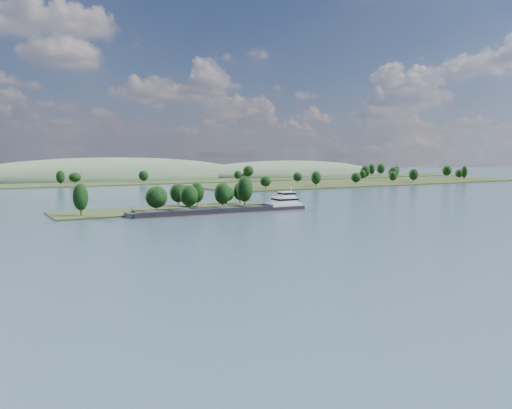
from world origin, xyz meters
TOP-DOWN VIEW (x-y plane):
  - ground at (0.00, 120.00)m, footprint 1800.00×1800.00m
  - tree_island at (6.10, 178.22)m, footprint 100.00×30.00m
  - right_bank at (232.69, 300.02)m, footprint 320.00×90.00m
  - back_shoreline at (10.69, 399.88)m, footprint 900.00×60.00m
  - hill_east at (260.00, 470.00)m, footprint 260.00×140.00m
  - hill_west at (60.00, 500.00)m, footprint 320.00×160.00m
  - cargo_barge at (20.33, 160.07)m, footprint 79.09×13.89m

SIDE VIEW (x-z plane):
  - ground at x=0.00m, z-range 0.00..0.00m
  - hill_east at x=260.00m, z-range -18.00..18.00m
  - hill_west at x=60.00m, z-range -22.00..22.00m
  - back_shoreline at x=10.69m, z-range -6.91..8.34m
  - right_bank at x=232.69m, z-range -6.57..8.60m
  - cargo_barge at x=20.33m, z-range -3.98..6.66m
  - tree_island at x=6.10m, z-range -3.60..11.80m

